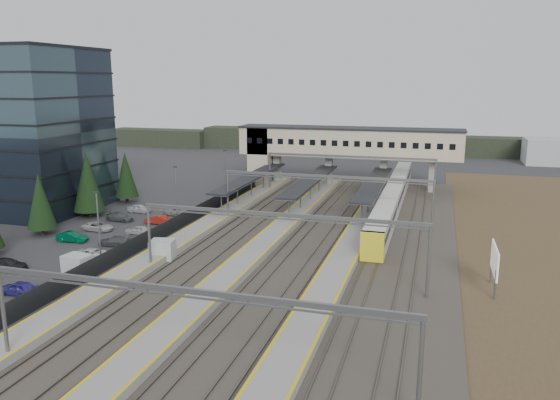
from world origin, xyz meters
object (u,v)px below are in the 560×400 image
(footbridge, at_px, (333,145))
(billboard, at_px, (495,262))
(relay_cabin_far, at_px, (163,250))
(relay_cabin_near, at_px, (77,265))
(train, at_px, (393,198))
(office_building, at_px, (13,130))

(footbridge, height_order, billboard, footbridge)
(relay_cabin_far, height_order, billboard, billboard)
(billboard, bearing_deg, relay_cabin_near, -169.52)
(footbridge, relative_size, billboard, 7.58)
(relay_cabin_near, distance_m, billboard, 40.97)
(relay_cabin_near, bearing_deg, train, 53.78)
(relay_cabin_near, xyz_separation_m, footbridge, (16.02, 53.55, 6.83))
(relay_cabin_far, bearing_deg, footbridge, 77.87)
(train, distance_m, billboard, 33.44)
(train, xyz_separation_m, billboard, (11.93, -31.22, 1.06))
(billboard, bearing_deg, relay_cabin_far, -178.96)
(train, bearing_deg, billboard, -69.09)
(office_building, height_order, billboard, office_building)
(relay_cabin_near, distance_m, footbridge, 56.32)
(office_building, xyz_separation_m, train, (56.00, 15.11, -10.34))
(relay_cabin_far, height_order, train, train)
(office_building, height_order, relay_cabin_far, office_building)
(relay_cabin_near, relative_size, relay_cabin_far, 1.00)
(office_building, distance_m, train, 58.92)
(office_building, xyz_separation_m, billboard, (67.93, -16.11, -9.28))
(relay_cabin_near, bearing_deg, relay_cabin_far, 48.76)
(office_building, bearing_deg, billboard, -13.34)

